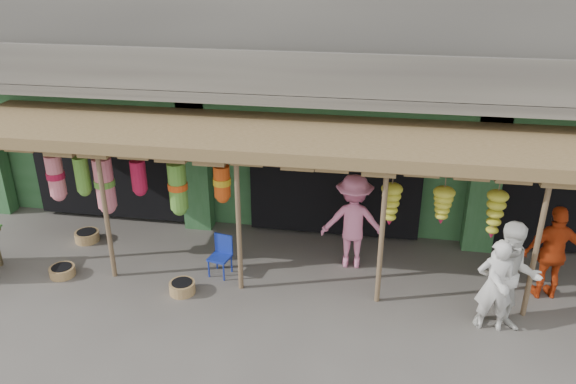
% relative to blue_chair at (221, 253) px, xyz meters
% --- Properties ---
extents(ground, '(80.00, 80.00, 0.00)m').
position_rel_blue_chair_xyz_m(ground, '(1.98, -0.25, -0.44)').
color(ground, '#514C47').
rests_on(ground, ground).
extents(building, '(16.40, 6.80, 7.00)m').
position_rel_blue_chair_xyz_m(building, '(1.98, 4.62, 2.93)').
color(building, gray).
rests_on(building, ground).
extents(awning, '(14.00, 2.70, 2.79)m').
position_rel_blue_chair_xyz_m(awning, '(1.81, 0.55, 2.14)').
color(awning, brown).
rests_on(awning, ground).
extents(blue_chair, '(0.45, 0.46, 0.79)m').
position_rel_blue_chair_xyz_m(blue_chair, '(0.00, 0.00, 0.00)').
color(blue_chair, '#182D9C').
rests_on(blue_chair, ground).
extents(basket_left, '(0.62, 0.62, 0.21)m').
position_rel_blue_chair_xyz_m(basket_left, '(-3.20, 0.75, -0.33)').
color(basket_left, olive).
rests_on(basket_left, ground).
extents(basket_mid, '(0.54, 0.54, 0.18)m').
position_rel_blue_chair_xyz_m(basket_mid, '(-3.01, -0.61, -0.35)').
color(basket_mid, '#8C5E3E').
rests_on(basket_mid, ground).
extents(basket_right, '(0.53, 0.53, 0.22)m').
position_rel_blue_chair_xyz_m(basket_right, '(-0.54, -0.78, -0.33)').
color(basket_right, '#A7894E').
rests_on(basket_right, ground).
extents(person_front, '(0.61, 0.41, 1.66)m').
position_rel_blue_chair_xyz_m(person_front, '(4.83, -0.91, 0.39)').
color(person_front, silver).
rests_on(person_front, ground).
extents(person_right, '(0.94, 0.74, 1.94)m').
position_rel_blue_chair_xyz_m(person_right, '(5.05, -0.89, 0.53)').
color(person_right, silver).
rests_on(person_right, ground).
extents(person_vendor, '(1.10, 0.61, 1.78)m').
position_rel_blue_chair_xyz_m(person_vendor, '(5.98, 0.21, 0.45)').
color(person_vendor, '#C13B12').
rests_on(person_vendor, ground).
extents(person_shopper, '(1.27, 0.77, 1.92)m').
position_rel_blue_chair_xyz_m(person_shopper, '(2.45, 0.72, 0.52)').
color(person_shopper, pink).
rests_on(person_shopper, ground).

